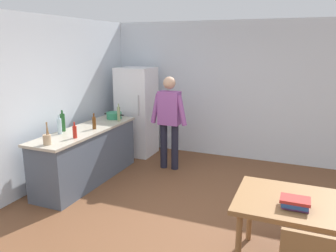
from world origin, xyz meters
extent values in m
plane|color=brown|center=(0.00, 0.00, 0.00)|extent=(14.00, 14.00, 0.00)
cube|color=silver|center=(0.00, 3.00, 1.35)|extent=(6.40, 0.12, 2.70)
cube|color=silver|center=(-2.60, 0.20, 1.35)|extent=(0.12, 5.60, 2.70)
cube|color=#4C5666|center=(-2.00, 0.80, 0.43)|extent=(0.60, 2.12, 0.86)
cube|color=#B2A893|center=(-2.00, 0.80, 0.88)|extent=(0.64, 2.20, 0.04)
cube|color=white|center=(-1.90, 2.40, 0.90)|extent=(0.70, 0.64, 1.80)
cylinder|color=#B2B2B7|center=(-1.68, 2.06, 1.10)|extent=(0.02, 0.02, 0.40)
cylinder|color=#1E1E2D|center=(-1.06, 1.85, 0.42)|extent=(0.13, 0.13, 0.84)
cylinder|color=#1E1E2D|center=(-0.84, 1.85, 0.42)|extent=(0.13, 0.13, 0.84)
cube|color=#99519E|center=(-0.95, 1.85, 1.14)|extent=(0.38, 0.22, 0.60)
sphere|color=tan|center=(-0.95, 1.85, 1.59)|extent=(0.22, 0.22, 0.22)
cylinder|color=#99519E|center=(-1.20, 1.81, 1.12)|extent=(0.20, 0.09, 0.55)
cylinder|color=#99519E|center=(-0.70, 1.81, 1.12)|extent=(0.20, 0.09, 0.55)
cube|color=olive|center=(1.40, -0.30, 0.72)|extent=(1.40, 0.90, 0.05)
cylinder|color=olive|center=(0.80, -0.65, 0.35)|extent=(0.06, 0.06, 0.70)
cylinder|color=olive|center=(0.80, 0.05, 0.35)|extent=(0.06, 0.06, 0.70)
cylinder|color=#2D845B|center=(-1.98, 1.65, 0.96)|extent=(0.28, 0.28, 0.12)
cube|color=black|center=(-2.15, 1.65, 0.98)|extent=(0.06, 0.03, 0.02)
cube|color=black|center=(-1.81, 1.65, 0.98)|extent=(0.06, 0.03, 0.02)
cylinder|color=tan|center=(-1.96, -0.13, 0.97)|extent=(0.11, 0.11, 0.14)
cylinder|color=olive|center=(-1.94, -0.12, 1.11)|extent=(0.02, 0.05, 0.22)
cylinder|color=olive|center=(-1.94, -0.14, 1.11)|extent=(0.02, 0.04, 0.22)
cylinder|color=#B22319|center=(-1.82, 0.29, 0.99)|extent=(0.06, 0.06, 0.18)
cylinder|color=#B22319|center=(-1.82, 0.29, 1.11)|extent=(0.02, 0.02, 0.06)
cylinder|color=silver|center=(-2.18, 0.39, 1.02)|extent=(0.07, 0.07, 0.24)
cylinder|color=silver|center=(-2.18, 0.39, 1.17)|extent=(0.03, 0.03, 0.06)
cylinder|color=#5B3314|center=(-1.87, 0.85, 1.00)|extent=(0.06, 0.06, 0.20)
cylinder|color=#5B3314|center=(-1.87, 0.85, 1.13)|extent=(0.02, 0.02, 0.06)
cylinder|color=gray|center=(-1.79, 1.50, 1.03)|extent=(0.06, 0.06, 0.26)
cylinder|color=gray|center=(-1.79, 1.50, 1.19)|extent=(0.02, 0.02, 0.06)
cylinder|color=#1E5123|center=(-2.24, 0.54, 1.04)|extent=(0.08, 0.08, 0.28)
cylinder|color=#1E5123|center=(-2.24, 0.54, 1.21)|extent=(0.03, 0.03, 0.06)
cube|color=#753D7F|center=(1.28, -0.44, 0.76)|extent=(0.24, 0.18, 0.03)
cube|color=#284C8E|center=(1.27, -0.47, 0.80)|extent=(0.24, 0.18, 0.04)
cube|color=#B22D28|center=(1.27, -0.46, 0.83)|extent=(0.27, 0.19, 0.03)
camera|label=1|loc=(1.26, -3.53, 2.24)|focal=35.37mm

